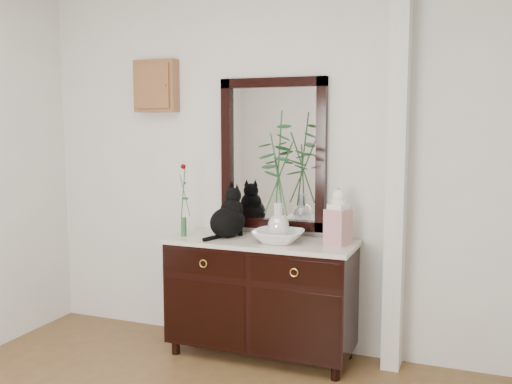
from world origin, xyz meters
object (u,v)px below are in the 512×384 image
at_px(cat, 227,212).
at_px(lotus_bowl, 278,236).
at_px(sideboard, 261,292).
at_px(ginger_jar, 338,216).

xyz_separation_m(cat, lotus_bowl, (0.40, -0.05, -0.14)).
relative_size(sideboard, cat, 3.70).
xyz_separation_m(cat, ginger_jar, (0.80, 0.03, 0.01)).
relative_size(sideboard, ginger_jar, 3.44).
relative_size(cat, ginger_jar, 0.93).
bearing_deg(ginger_jar, cat, -177.79).
height_order(cat, ginger_jar, ginger_jar).
relative_size(cat, lotus_bowl, 1.04).
xyz_separation_m(sideboard, ginger_jar, (0.54, 0.04, 0.57)).
relative_size(sideboard, lotus_bowl, 3.83).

